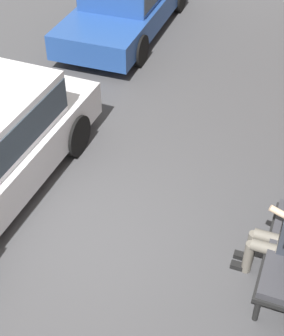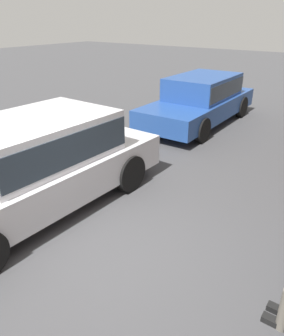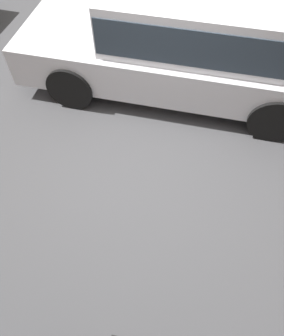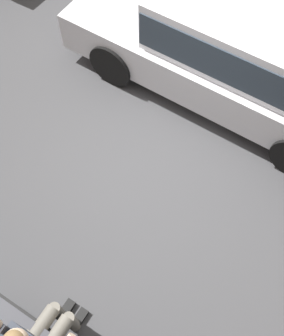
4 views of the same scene
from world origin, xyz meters
name	(u,v)px [view 1 (image 1 of 4)]	position (x,y,z in m)	size (l,w,h in m)	color
ground_plane	(74,234)	(0.00, 0.00, 0.00)	(60.00, 60.00, 0.00)	#424244
person_on_phone	(281,234)	(-0.33, 2.67, 0.71)	(0.73, 0.74, 1.34)	#6B665B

